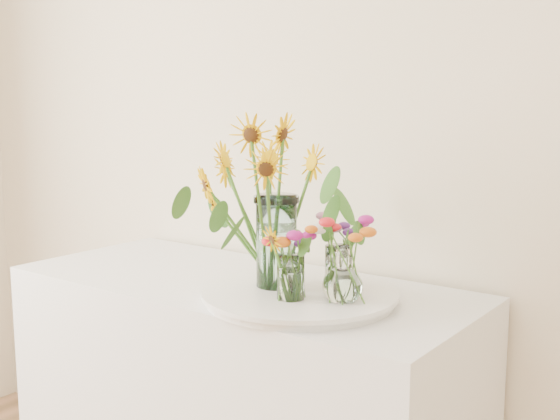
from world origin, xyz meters
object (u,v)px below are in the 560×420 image
object	(u,v)px
small_vase_b	(343,274)
mason_jar	(276,242)
small_vase_c	(338,269)
small_vase_a	(291,278)
tray	(300,297)

from	to	relation	value
small_vase_b	mason_jar	bearing A→B (deg)	176.41
mason_jar	small_vase_c	distance (m)	0.18
small_vase_b	small_vase_a	bearing A→B (deg)	-149.31
small_vase_c	small_vase_a	bearing A→B (deg)	-108.84
small_vase_a	small_vase_c	xyz separation A→B (m)	(0.05, 0.15, 0.00)
small_vase_b	small_vase_c	world-z (taller)	small_vase_b
small_vase_a	small_vase_c	size ratio (longest dim) A/B	0.96
mason_jar	small_vase_b	world-z (taller)	mason_jar
tray	small_vase_b	distance (m)	0.16
tray	small_vase_c	distance (m)	0.13
small_vase_c	tray	bearing A→B (deg)	-137.96
tray	mason_jar	world-z (taller)	mason_jar
tray	small_vase_a	bearing A→B (deg)	-71.56
small_vase_b	small_vase_c	bearing A→B (deg)	127.69
tray	mason_jar	distance (m)	0.16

